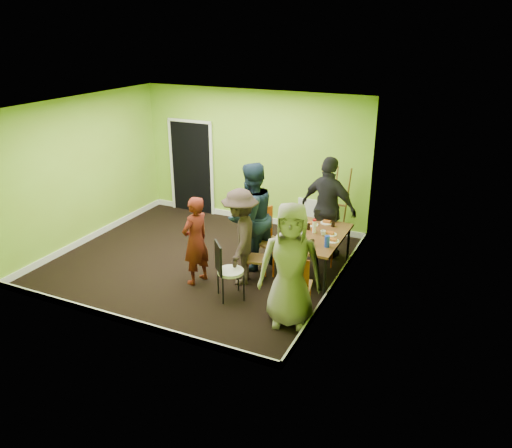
{
  "coord_description": "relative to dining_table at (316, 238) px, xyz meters",
  "views": [
    {
      "loc": [
        4.34,
        -6.98,
        4.0
      ],
      "look_at": [
        1.11,
        0.0,
        0.91
      ],
      "focal_mm": 35.0,
      "sensor_mm": 36.0,
      "label": 1
    }
  ],
  "objects": [
    {
      "name": "chair_left_near",
      "position": [
        -0.92,
        -0.6,
        -0.21
      ],
      "size": [
        0.43,
        0.42,
        0.86
      ],
      "rotation": [
        0.0,
        0.0,
        -1.36
      ],
      "color": "#C14A12",
      "rests_on": "ground"
    },
    {
      "name": "person_front_end",
      "position": [
        0.13,
        -1.52,
        0.21
      ],
      "size": [
        1.01,
        0.81,
        1.82
      ],
      "primitive_type": "imported",
      "rotation": [
        0.0,
        0.0,
        0.29
      ],
      "color": "gray",
      "rests_on": "ground"
    },
    {
      "name": "glass_back",
      "position": [
        0.15,
        0.47,
        0.11
      ],
      "size": [
        0.06,
        0.06,
        0.1
      ],
      "primitive_type": "cylinder",
      "color": "black",
      "rests_on": "dining_table"
    },
    {
      "name": "chair_back_end",
      "position": [
        -0.04,
        0.67,
        -0.03
      ],
      "size": [
        0.47,
        0.53,
        0.94
      ],
      "rotation": [
        0.0,
        0.0,
        3.38
      ],
      "color": "#C14A12",
      "rests_on": "ground"
    },
    {
      "name": "cup_b",
      "position": [
        0.11,
        0.04,
        0.1
      ],
      "size": [
        0.09,
        0.09,
        0.08
      ],
      "primitive_type": "imported",
      "color": "white",
      "rests_on": "dining_table"
    },
    {
      "name": "dining_table",
      "position": [
        0.0,
        0.0,
        0.0
      ],
      "size": [
        0.9,
        1.5,
        0.75
      ],
      "color": "black",
      "rests_on": "ground"
    },
    {
      "name": "plate_far_front",
      "position": [
        -0.08,
        -0.62,
        0.06
      ],
      "size": [
        0.26,
        0.26,
        0.01
      ],
      "primitive_type": "cylinder",
      "color": "white",
      "rests_on": "dining_table"
    },
    {
      "name": "glass_mid",
      "position": [
        -0.2,
        0.18,
        0.11
      ],
      "size": [
        0.07,
        0.07,
        0.1
      ],
      "primitive_type": "cylinder",
      "color": "black",
      "rests_on": "dining_table"
    },
    {
      "name": "chair_front_end",
      "position": [
        0.16,
        -1.33,
        -0.15
      ],
      "size": [
        0.47,
        0.48,
        0.98
      ],
      "rotation": [
        0.0,
        0.0,
        0.2
      ],
      "color": "#C14A12",
      "rests_on": "ground"
    },
    {
      "name": "plate_wall_back",
      "position": [
        0.21,
        0.11,
        0.06
      ],
      "size": [
        0.23,
        0.23,
        0.01
      ],
      "primitive_type": "cylinder",
      "color": "white",
      "rests_on": "dining_table"
    },
    {
      "name": "plate_far_back",
      "position": [
        0.0,
        0.59,
        0.06
      ],
      "size": [
        0.22,
        0.22,
        0.01
      ],
      "primitive_type": "cylinder",
      "color": "white",
      "rests_on": "dining_table"
    },
    {
      "name": "ground",
      "position": [
        -2.05,
        -0.33,
        -0.7
      ],
      "size": [
        5.0,
        5.0,
        0.0
      ],
      "primitive_type": "plane",
      "color": "black",
      "rests_on": "ground"
    },
    {
      "name": "person_standing",
      "position": [
        -1.69,
        -1.04,
        0.05
      ],
      "size": [
        0.47,
        0.61,
        1.49
      ],
      "primitive_type": "imported",
      "rotation": [
        0.0,
        0.0,
        -1.8
      ],
      "color": "#50160D",
      "rests_on": "ground"
    },
    {
      "name": "plate_wall_front",
      "position": [
        0.33,
        -0.13,
        0.06
      ],
      "size": [
        0.22,
        0.22,
        0.01
      ],
      "primitive_type": "cylinder",
      "color": "white",
      "rests_on": "dining_table"
    },
    {
      "name": "plate_near_right",
      "position": [
        -0.21,
        -0.42,
        0.06
      ],
      "size": [
        0.22,
        0.22,
        0.01
      ],
      "primitive_type": "cylinder",
      "color": "white",
      "rests_on": "dining_table"
    },
    {
      "name": "room_walls",
      "position": [
        -2.07,
        -0.29,
        0.29
      ],
      "size": [
        5.04,
        4.54,
        2.82
      ],
      "color": "#8CB82F",
      "rests_on": "ground"
    },
    {
      "name": "person_left_far",
      "position": [
        -1.12,
        -0.15,
        0.25
      ],
      "size": [
        1.01,
        1.12,
        1.89
      ],
      "primitive_type": "imported",
      "rotation": [
        0.0,
        0.0,
        -1.97
      ],
      "color": "#152535",
      "rests_on": "ground"
    },
    {
      "name": "blue_bottle",
      "position": [
        0.31,
        -0.38,
        0.15
      ],
      "size": [
        0.08,
        0.08,
        0.19
      ],
      "primitive_type": "cylinder",
      "color": "#1732AF",
      "rests_on": "dining_table"
    },
    {
      "name": "person_left_near",
      "position": [
        -1.04,
        -0.72,
        0.11
      ],
      "size": [
        0.92,
        1.18,
        1.61
      ],
      "primitive_type": "imported",
      "rotation": [
        0.0,
        0.0,
        -1.22
      ],
      "color": "#302420",
      "rests_on": "ground"
    },
    {
      "name": "cup_a",
      "position": [
        -0.21,
        -0.22,
        0.1
      ],
      "size": [
        0.12,
        0.12,
        0.09
      ],
      "primitive_type": "imported",
      "color": "white",
      "rests_on": "dining_table"
    },
    {
      "name": "person_back_end",
      "position": [
        -0.05,
        0.83,
        0.24
      ],
      "size": [
        1.18,
        0.72,
        1.88
      ],
      "primitive_type": "imported",
      "rotation": [
        0.0,
        0.0,
        2.88
      ],
      "color": "black",
      "rests_on": "ground"
    },
    {
      "name": "chair_left_far",
      "position": [
        -0.82,
        -0.08,
        -0.08
      ],
      "size": [
        0.57,
        0.57,
        1.09
      ],
      "rotation": [
        0.0,
        0.0,
        -1.9
      ],
      "color": "#C14A12",
      "rests_on": "ground"
    },
    {
      "name": "orange_bottle",
      "position": [
        -0.1,
        0.11,
        0.09
      ],
      "size": [
        0.04,
        0.04,
        0.08
      ],
      "primitive_type": "cylinder",
      "color": "#C14A12",
      "rests_on": "dining_table"
    },
    {
      "name": "easel",
      "position": [
        -0.15,
        1.69,
        0.05
      ],
      "size": [
        0.61,
        0.57,
        1.51
      ],
      "color": "brown",
      "rests_on": "ground"
    },
    {
      "name": "thermos",
      "position": [
        -0.06,
        0.08,
        0.16
      ],
      "size": [
        0.06,
        0.06,
        0.21
      ],
      "primitive_type": "cylinder",
      "color": "white",
      "rests_on": "dining_table"
    },
    {
      "name": "glass_front",
      "position": [
        0.08,
        -0.44,
        0.11
      ],
      "size": [
        0.07,
        0.07,
        0.1
      ],
      "primitive_type": "cylinder",
      "color": "black",
      "rests_on": "dining_table"
    },
    {
      "name": "chair_bentwood",
      "position": [
        -1.0,
        -1.29,
        -0.17
      ],
      "size": [
        0.52,
        0.52,
        0.95
      ],
      "rotation": [
        0.0,
        0.0,
        -0.84
      ],
      "color": "black",
      "rests_on": "ground"
    },
    {
      "name": "plate_near_left",
      "position": [
        -0.2,
        0.4,
        0.06
      ],
      "size": [
        0.21,
        0.21,
        0.01
      ],
      "primitive_type": "cylinder",
      "color": "white",
      "rests_on": "dining_table"
    }
  ]
}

